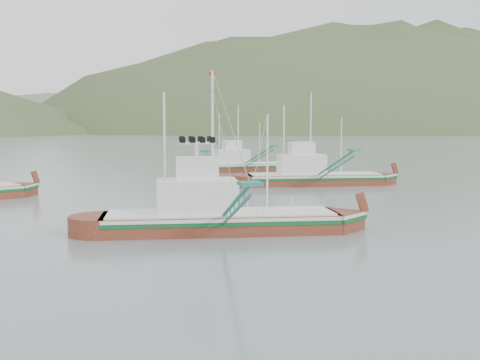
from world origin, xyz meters
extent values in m
plane|color=slate|center=(0.00, 0.00, 0.00)|extent=(1200.00, 1200.00, 0.00)
cube|color=maroon|center=(-2.22, 2.70, 0.21)|extent=(16.44, 6.37, 2.14)
cube|color=silver|center=(-2.22, 2.70, 1.12)|extent=(16.14, 6.41, 0.23)
cube|color=#0C5623|center=(-2.22, 2.70, 0.85)|extent=(16.14, 6.43, 0.23)
cube|color=silver|center=(-2.22, 2.70, 1.33)|extent=(15.62, 6.05, 0.13)
cube|color=silver|center=(-3.81, 2.92, 2.46)|extent=(5.75, 4.10, 2.35)
cube|color=silver|center=(-3.81, 2.92, 4.38)|extent=(3.06, 2.70, 1.49)
cylinder|color=white|center=(-2.75, 2.78, 6.09)|extent=(0.17, 0.17, 9.61)
cylinder|color=white|center=(-5.92, 3.20, 5.37)|extent=(0.15, 0.15, 8.17)
cylinder|color=white|center=(0.96, 2.28, 4.64)|extent=(0.13, 0.13, 6.73)
cube|color=maroon|center=(11.78, 50.44, 0.20)|extent=(14.91, 4.85, 1.96)
cube|color=silver|center=(11.78, 50.44, 1.03)|extent=(14.62, 4.90, 0.22)
cube|color=#0C5623|center=(11.78, 50.44, 0.78)|extent=(14.62, 4.92, 0.22)
cube|color=silver|center=(11.78, 50.44, 1.22)|extent=(14.16, 4.60, 0.12)
cube|color=silver|center=(10.31, 50.35, 2.25)|extent=(5.09, 3.44, 2.15)
cube|color=silver|center=(10.31, 50.35, 4.01)|extent=(2.68, 2.31, 1.37)
cylinder|color=white|center=(11.29, 50.41, 5.58)|extent=(0.16, 0.16, 8.81)
cylinder|color=white|center=(8.36, 50.22, 4.92)|extent=(0.14, 0.14, 7.49)
cylinder|color=white|center=(14.71, 50.63, 4.26)|extent=(0.12, 0.12, 6.17)
cube|color=maroon|center=(15.30, 29.65, 0.21)|extent=(16.42, 6.21, 2.14)
cube|color=silver|center=(15.30, 29.65, 1.12)|extent=(16.11, 6.25, 0.23)
cube|color=#0C5623|center=(15.30, 29.65, 0.85)|extent=(16.11, 6.27, 0.23)
cube|color=silver|center=(15.30, 29.65, 1.33)|extent=(15.60, 5.90, 0.13)
cube|color=silver|center=(13.71, 29.85, 2.46)|extent=(5.72, 4.05, 2.35)
cube|color=silver|center=(13.71, 29.85, 4.38)|extent=(3.04, 2.67, 1.49)
cylinder|color=white|center=(14.77, 29.72, 6.09)|extent=(0.17, 0.17, 9.61)
cylinder|color=white|center=(11.59, 30.11, 5.36)|extent=(0.15, 0.15, 8.17)
cylinder|color=white|center=(18.48, 29.26, 4.64)|extent=(0.13, 0.13, 6.73)
ellipsoid|color=#3C4C27|center=(240.00, 430.00, 0.00)|extent=(684.00, 432.00, 306.00)
ellipsoid|color=slate|center=(30.00, 560.00, 0.00)|extent=(960.00, 400.00, 240.00)
camera|label=1|loc=(-11.14, -36.74, 7.51)|focal=45.00mm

